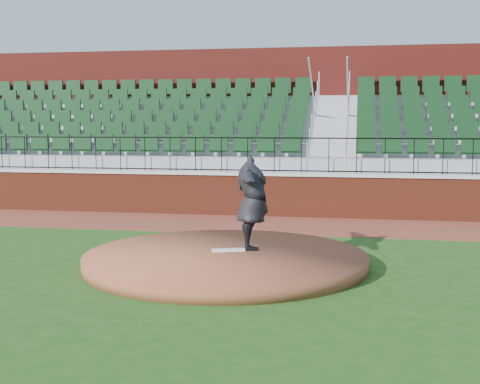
# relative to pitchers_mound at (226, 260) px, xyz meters

# --- Properties ---
(ground) EXTENTS (90.00, 90.00, 0.00)m
(ground) POSITION_rel_pitchers_mound_xyz_m (0.05, -0.25, -0.12)
(ground) COLOR #1E4513
(ground) RESTS_ON ground
(warning_track) EXTENTS (34.00, 3.20, 0.01)m
(warning_track) POSITION_rel_pitchers_mound_xyz_m (0.05, 5.15, -0.12)
(warning_track) COLOR brown
(warning_track) RESTS_ON ground
(field_wall) EXTENTS (34.00, 0.35, 1.20)m
(field_wall) POSITION_rel_pitchers_mound_xyz_m (0.05, 6.75, 0.47)
(field_wall) COLOR maroon
(field_wall) RESTS_ON ground
(wall_cap) EXTENTS (34.00, 0.45, 0.10)m
(wall_cap) POSITION_rel_pitchers_mound_xyz_m (0.05, 6.75, 1.12)
(wall_cap) COLOR #B7B7B7
(wall_cap) RESTS_ON field_wall
(wall_railing) EXTENTS (34.00, 0.05, 1.00)m
(wall_railing) POSITION_rel_pitchers_mound_xyz_m (0.05, 6.75, 1.67)
(wall_railing) COLOR black
(wall_railing) RESTS_ON wall_cap
(seating_stands) EXTENTS (34.00, 5.10, 4.60)m
(seating_stands) POSITION_rel_pitchers_mound_xyz_m (0.05, 9.47, 2.18)
(seating_stands) COLOR gray
(seating_stands) RESTS_ON ground
(concourse_wall) EXTENTS (34.00, 0.50, 5.50)m
(concourse_wall) POSITION_rel_pitchers_mound_xyz_m (0.05, 12.27, 2.62)
(concourse_wall) COLOR maroon
(concourse_wall) RESTS_ON ground
(pitchers_mound) EXTENTS (5.42, 5.42, 0.25)m
(pitchers_mound) POSITION_rel_pitchers_mound_xyz_m (0.00, 0.00, 0.00)
(pitchers_mound) COLOR brown
(pitchers_mound) RESTS_ON ground
(pitching_rubber) EXTENTS (0.66, 0.36, 0.04)m
(pitching_rubber) POSITION_rel_pitchers_mound_xyz_m (0.02, 0.21, 0.15)
(pitching_rubber) COLOR white
(pitching_rubber) RESTS_ON pitchers_mound
(pitcher) EXTENTS (1.10, 2.35, 1.84)m
(pitcher) POSITION_rel_pitchers_mound_xyz_m (0.45, 0.43, 1.05)
(pitcher) COLOR black
(pitcher) RESTS_ON pitchers_mound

